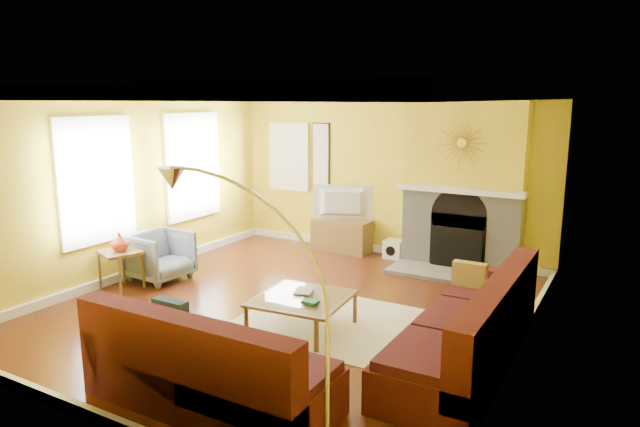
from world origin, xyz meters
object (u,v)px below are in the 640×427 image
Objects in this scene: coffee_table at (302,313)px; side_table at (122,270)px; sectional_sofa at (340,312)px; media_console at (342,235)px; arc_lamp at (253,330)px; armchair at (160,256)px.

coffee_table is 1.82× the size of side_table.
sectional_sofa is 6.75× the size of side_table.
coffee_table is at bearing 1.10° from side_table.
coffee_table is 2.87m from side_table.
sectional_sofa is 3.71× the size of media_console.
side_table is (-1.69, -3.30, 0.00)m from media_console.
arc_lamp is (2.22, -5.54, 0.79)m from media_console.
sectional_sofa is at bearing -62.71° from media_console.
armchair is at bearing 165.44° from sectional_sofa.
sectional_sofa reaches higher than media_console.
media_console is at bearing 110.06° from coffee_table.
armchair is at bearing -119.94° from media_console.
side_table is (-3.54, 0.29, -0.17)m from sectional_sofa.
arc_lamp is at bearing -79.42° from sectional_sofa.
arc_lamp reaches higher than side_table.
armchair is at bearing 143.01° from arc_lamp.
coffee_table is 2.66m from arc_lamp.
armchair is 0.37× the size of arc_lamp.
side_table is at bearing -178.90° from coffee_table.
media_console is 3.12m from armchair.
side_table is at bearing 172.40° from armchair.
side_table is at bearing 175.35° from sectional_sofa.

